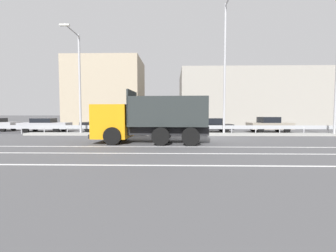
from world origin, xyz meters
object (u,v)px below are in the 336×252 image
parked_car_1 (45,125)px  parked_car_4 (211,125)px  parked_car_5 (269,125)px  street_lamp_2 (225,63)px  median_road_sign (201,120)px  parked_car_3 (159,125)px  dump_truck (137,123)px  street_lamp_1 (79,78)px  parked_car_2 (105,124)px

parked_car_1 → parked_car_4: 16.35m
parked_car_1 → parked_car_5: bearing=87.3°
street_lamp_2 → parked_car_5: street_lamp_2 is taller
street_lamp_2 → parked_car_1: street_lamp_2 is taller
parked_car_1 → parked_car_5: (22.01, 0.07, 0.04)m
median_road_sign → parked_car_4: (1.37, 3.13, -0.58)m
street_lamp_2 → parked_car_4: bearing=100.2°
median_road_sign → parked_car_3: size_ratio=0.52×
median_road_sign → parked_car_3: 5.15m
median_road_sign → parked_car_5: 7.75m
dump_truck → street_lamp_2: street_lamp_2 is taller
street_lamp_1 → street_lamp_2: bearing=0.5°
parked_car_3 → parked_car_4: bearing=81.1°
parked_car_2 → parked_car_4: bearing=-89.2°
dump_truck → median_road_sign: dump_truck is taller
dump_truck → street_lamp_2: bearing=-52.2°
parked_car_1 → dump_truck: bearing=50.3°
parked_car_5 → median_road_sign: bearing=-70.1°
street_lamp_1 → parked_car_2: street_lamp_1 is taller
median_road_sign → street_lamp_2: (1.94, -0.06, 4.66)m
street_lamp_1 → street_lamp_2: 12.13m
street_lamp_2 → parked_car_5: size_ratio=2.53×
parked_car_3 → parked_car_5: (10.74, -0.30, 0.04)m
dump_truck → parked_car_4: bearing=-34.8°
parked_car_3 → parked_car_4: (5.08, -0.40, -0.02)m
median_road_sign → parked_car_3: median_road_sign is taller
dump_truck → parked_car_5: size_ratio=1.69×
median_road_sign → street_lamp_2: street_lamp_2 is taller
parked_car_2 → parked_car_3: parked_car_2 is taller
parked_car_1 → parked_car_5: size_ratio=1.12×
street_lamp_1 → street_lamp_2: size_ratio=0.78×
parked_car_2 → parked_car_5: (16.23, -0.54, -0.00)m
parked_car_2 → parked_car_3: 5.50m
street_lamp_2 → parked_car_4: size_ratio=2.58×
street_lamp_1 → parked_car_4: (11.49, 3.29, -4.04)m
parked_car_4 → parked_car_5: bearing=-90.3°
parked_car_1 → parked_car_3: parked_car_3 is taller
street_lamp_1 → parked_car_5: street_lamp_1 is taller
street_lamp_2 → dump_truck: bearing=-144.8°
median_road_sign → parked_car_4: 3.47m
median_road_sign → parked_car_4: median_road_sign is taller
parked_car_1 → parked_car_4: size_ratio=1.14×
street_lamp_2 → parked_car_1: (-16.92, 3.22, -5.22)m
parked_car_4 → street_lamp_2: bearing=-171.2°
parked_car_1 → street_lamp_2: bearing=76.3°
dump_truck → parked_car_2: dump_truck is taller
dump_truck → parked_car_5: bearing=-53.2°
dump_truck → parked_car_3: (0.84, 8.18, -0.52)m
median_road_sign → parked_car_4: bearing=66.4°
parked_car_2 → street_lamp_1: bearing=171.1°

